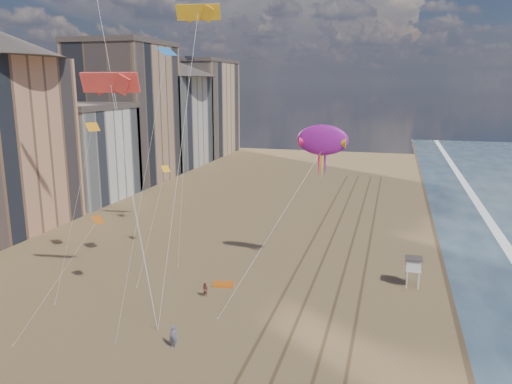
# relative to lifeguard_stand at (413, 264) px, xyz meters

# --- Properties ---
(wet_sand) EXTENTS (260.00, 260.00, 0.00)m
(wet_sand) POSITION_rel_lifeguard_stand_xyz_m (7.84, 11.82, -2.41)
(wet_sand) COLOR #42301E
(wet_sand) RESTS_ON ground
(tracks) EXTENTS (7.68, 120.00, 0.01)m
(tracks) POSITION_rel_lifeguard_stand_xyz_m (-8.61, 1.82, -2.40)
(tracks) COLOR brown
(tracks) RESTS_ON ground
(buildings) EXTENTS (34.72, 131.35, 29.00)m
(buildings) POSITION_rel_lifeguard_stand_xyz_m (-56.89, 37.41, 11.14)
(buildings) COLOR #C6B284
(buildings) RESTS_ON ground
(lifeguard_stand) EXTENTS (1.73, 1.73, 3.12)m
(lifeguard_stand) POSITION_rel_lifeguard_stand_xyz_m (0.00, 0.00, 0.00)
(lifeguard_stand) COLOR white
(lifeguard_stand) RESTS_ON ground
(grounded_kite) EXTENTS (2.38, 1.78, 0.24)m
(grounded_kite) POSITION_rel_lifeguard_stand_xyz_m (-18.85, -4.92, -2.29)
(grounded_kite) COLOR orange
(grounded_kite) RESTS_ON ground
(show_kite) EXTENTS (6.00, 7.10, 20.18)m
(show_kite) POSITION_rel_lifeguard_stand_xyz_m (-9.78, 0.87, 12.29)
(show_kite) COLOR #9B1795
(show_kite) RESTS_ON ground
(kite_flyer_a) EXTENTS (0.70, 0.47, 1.88)m
(kite_flyer_a) POSITION_rel_lifeguard_stand_xyz_m (-18.55, -17.68, -1.47)
(kite_flyer_a) COLOR slate
(kite_flyer_a) RESTS_ON ground
(kite_flyer_b) EXTENTS (0.82, 0.69, 1.50)m
(kite_flyer_b) POSITION_rel_lifeguard_stand_xyz_m (-19.58, -8.15, -1.66)
(kite_flyer_b) COLOR brown
(kite_flyer_b) RESTS_ON ground
(parafoils) EXTENTS (11.39, 18.84, 14.31)m
(parafoils) POSITION_rel_lifeguard_stand_xyz_m (-27.38, -4.79, 25.08)
(parafoils) COLOR black
(parafoils) RESTS_ON ground
(small_kites) EXTENTS (12.54, 16.60, 16.39)m
(small_kites) POSITION_rel_lifeguard_stand_xyz_m (-27.59, -4.39, 15.01)
(small_kites) COLOR #CA5A13
(small_kites) RESTS_ON ground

